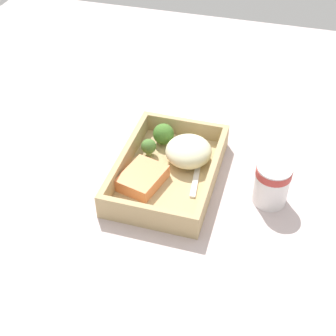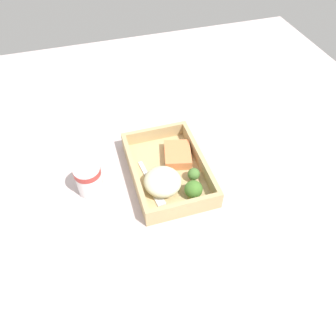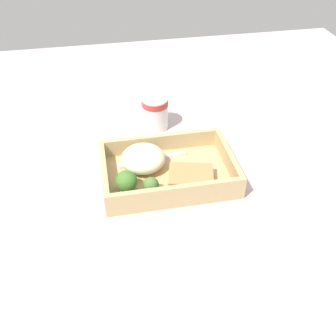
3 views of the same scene
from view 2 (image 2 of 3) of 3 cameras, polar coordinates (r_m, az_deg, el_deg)
name	(u,v)px [view 2 (image 2 of 3)]	position (r cm, az deg, el deg)	size (l,w,h in cm)	color
ground_plane	(168,177)	(89.65, 0.00, -1.58)	(160.00, 160.00, 2.00)	#C0AEAD
takeout_tray	(168,173)	(88.44, 0.00, -0.91)	(28.46, 19.30, 1.20)	tan
tray_rim	(168,167)	(86.48, 0.00, 0.23)	(28.46, 19.30, 4.03)	tan
salmon_fillet	(178,155)	(90.51, 1.68, 2.35)	(9.24, 7.15, 2.72)	#E5824D
mashed_potatoes	(163,182)	(82.36, -0.96, -2.39)	(9.74, 9.55, 5.23)	beige
broccoli_floret_1	(194,174)	(84.75, 4.50, -1.08)	(3.19, 3.19, 3.89)	#819F5B
broccoli_floret_2	(193,189)	(81.36, 4.45, -3.74)	(4.56, 4.56, 4.70)	#8BA461
fork	(152,186)	(84.73, -2.80, -3.06)	(15.88, 3.49, 0.44)	silver
paper_cup	(89,178)	(84.23, -13.64, -1.77)	(6.71, 6.71, 8.45)	white
receipt_slip	(197,245)	(76.80, 5.06, -13.28)	(8.20, 13.66, 0.24)	white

